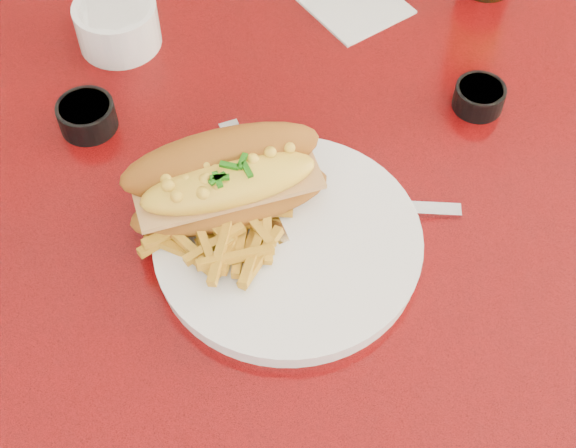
{
  "coord_description": "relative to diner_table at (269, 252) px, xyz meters",
  "views": [
    {
      "loc": [
        -0.03,
        -0.53,
        1.4
      ],
      "look_at": [
        0.01,
        -0.11,
        0.81
      ],
      "focal_mm": 50.0,
      "sensor_mm": 36.0,
      "label": 1
    }
  ],
  "objects": [
    {
      "name": "diner_table",
      "position": [
        0.0,
        0.0,
        0.0
      ],
      "size": [
        1.23,
        0.83,
        0.77
      ],
      "color": "#BE0C0D",
      "rests_on": "ground"
    },
    {
      "name": "sauce_cup_left",
      "position": [
        -0.18,
        0.07,
        0.18
      ],
      "size": [
        0.07,
        0.07,
        0.03
      ],
      "rotation": [
        0.0,
        0.0,
        -0.1
      ],
      "color": "black",
      "rests_on": "diner_table"
    },
    {
      "name": "fork",
      "position": [
        -0.01,
        -0.03,
        0.18
      ],
      "size": [
        0.06,
        0.16,
        0.0
      ],
      "rotation": [
        0.0,
        0.0,
        1.84
      ],
      "color": "#BABABE",
      "rests_on": "dinner_plate"
    },
    {
      "name": "mac_hoagie",
      "position": [
        -0.04,
        -0.06,
        0.21
      ],
      "size": [
        0.21,
        0.13,
        0.08
      ],
      "rotation": [
        0.0,
        0.0,
        0.2
      ],
      "color": "#985718",
      "rests_on": "dinner_plate"
    },
    {
      "name": "paper_napkin",
      "position": [
        0.13,
        0.24,
        0.16
      ],
      "size": [
        0.14,
        0.14,
        0.0
      ],
      "primitive_type": "cube",
      "rotation": [
        0.0,
        0.0,
        0.51
      ],
      "color": "silver",
      "rests_on": "diner_table"
    },
    {
      "name": "sauce_cup_right",
      "position": [
        0.24,
        0.06,
        0.18
      ],
      "size": [
        0.06,
        0.06,
        0.03
      ],
      "rotation": [
        0.0,
        0.0,
        -0.15
      ],
      "color": "black",
      "rests_on": "diner_table"
    },
    {
      "name": "gravy_ramekin",
      "position": [
        -0.15,
        0.2,
        0.19
      ],
      "size": [
        0.12,
        0.12,
        0.05
      ],
      "rotation": [
        0.0,
        0.0,
        -0.27
      ],
      "color": "white",
      "rests_on": "diner_table"
    },
    {
      "name": "ground",
      "position": [
        0.0,
        0.0,
        -0.61
      ],
      "size": [
        8.0,
        8.0,
        0.0
      ],
      "primitive_type": "plane",
      "color": "silver",
      "rests_on": "ground"
    },
    {
      "name": "booth_bench_far",
      "position": [
        0.0,
        0.81,
        -0.32
      ],
      "size": [
        1.2,
        0.51,
        0.9
      ],
      "color": "#A20A0C",
      "rests_on": "ground"
    },
    {
      "name": "fries_pile",
      "position": [
        -0.05,
        -0.1,
        0.19
      ],
      "size": [
        0.13,
        0.12,
        0.03
      ],
      "primitive_type": null,
      "rotation": [
        0.0,
        0.0,
        -0.23
      ],
      "color": "gold",
      "rests_on": "dinner_plate"
    },
    {
      "name": "dinner_plate",
      "position": [
        0.01,
        -0.11,
        0.17
      ],
      "size": [
        0.27,
        0.27,
        0.02
      ],
      "rotation": [
        0.0,
        0.0,
        0.09
      ],
      "color": "white",
      "rests_on": "diner_table"
    },
    {
      "name": "knife",
      "position": [
        0.1,
        -0.07,
        0.16
      ],
      "size": [
        0.21,
        0.05,
        0.01
      ],
      "rotation": [
        0.0,
        0.0,
        -0.16
      ],
      "color": "#BABABE",
      "rests_on": "diner_table"
    }
  ]
}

